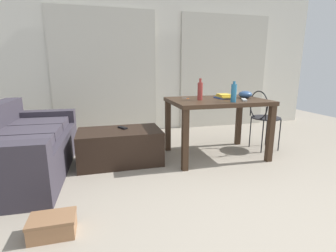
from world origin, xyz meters
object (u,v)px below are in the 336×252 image
bottle_near (234,93)px  bottle_far (200,91)px  couch (21,148)px  bowl (245,94)px  coffee_table (120,146)px  shoebox (53,226)px  tv_remote_primary (123,128)px  wire_chair (262,113)px  scissors (186,98)px  craft_table (217,107)px  tv_remote_on_table (244,100)px  book_stack (224,96)px

bottle_near → bottle_far: bearing=137.1°
couch → bowl: 2.84m
coffee_table → bottle_near: bearing=-15.7°
coffee_table → shoebox: 1.44m
coffee_table → tv_remote_primary: tv_remote_primary is taller
wire_chair → scissors: size_ratio=7.01×
couch → bottle_far: size_ratio=6.82×
craft_table → bowl: (0.42, 0.02, 0.15)m
couch → bottle_near: bottle_near is taller
coffee_table → tv_remote_primary: 0.24m
wire_chair → shoebox: (-2.61, -1.32, -0.46)m
bottle_near → scissors: bearing=131.9°
craft_table → shoebox: size_ratio=3.87×
bowl → wire_chair: bearing=8.8°
craft_table → tv_remote_primary: bearing=173.3°
bowl → tv_remote_on_table: bearing=-123.9°
coffee_table → wire_chair: bearing=0.2°
craft_table → tv_remote_on_table: tv_remote_on_table is taller
book_stack → shoebox: bearing=-146.6°
coffee_table → tv_remote_on_table: 1.66m
book_stack → shoebox: size_ratio=0.94×
coffee_table → bottle_far: size_ratio=3.72×
coffee_table → tv_remote_on_table: size_ratio=5.40×
book_stack → tv_remote_primary: (-1.36, 0.08, -0.37)m
bowl → tv_remote_on_table: (-0.16, -0.23, -0.04)m
bottle_far → tv_remote_primary: 1.09m
scissors → shoebox: scissors is taller
wire_chair → tv_remote_primary: wire_chair is taller
tv_remote_primary → shoebox: 1.57m
bottle_near → scissors: size_ratio=2.01×
book_stack → craft_table: bearing=-153.5°
tv_remote_on_table → shoebox: bearing=-129.6°
coffee_table → bottle_far: bearing=-4.8°
coffee_table → bowl: size_ratio=5.69×
wire_chair → book_stack: wire_chair is taller
craft_table → shoebox: bearing=-146.2°
wire_chair → bottle_far: bottle_far is taller
wire_chair → bottle_near: (-0.69, -0.38, 0.35)m
craft_table → tv_remote_on_table: (0.26, -0.21, 0.12)m
bowl → coffee_table: bearing=178.5°
couch → tv_remote_primary: size_ratio=12.60×
tv_remote_primary → shoebox: bearing=-144.1°
bottle_near → tv_remote_on_table: size_ratio=1.32×
couch → wire_chair: bearing=0.8°
coffee_table → scissors: scissors is taller
craft_table → tv_remote_on_table: 0.36m
coffee_table → craft_table: 1.35m
couch → scissors: bearing=3.9°
couch → coffee_table: bearing=1.8°
scissors → shoebox: (-1.49, -1.41, -0.70)m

